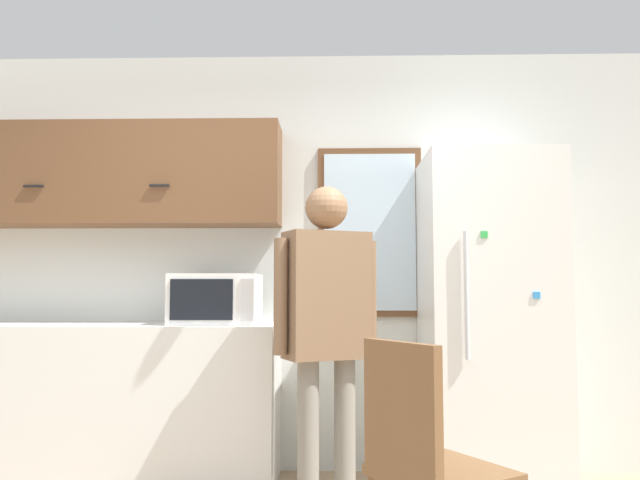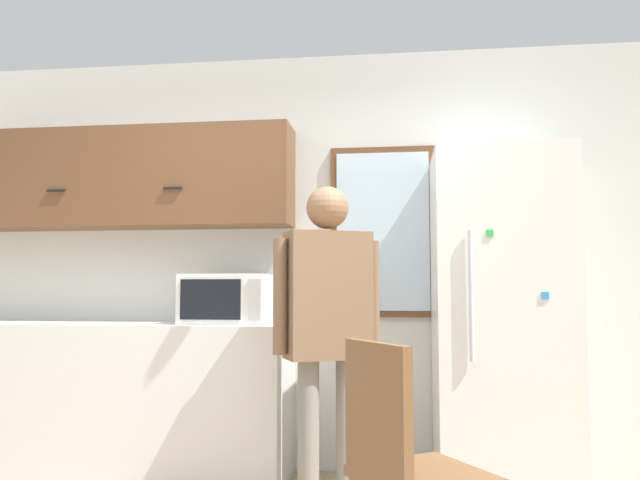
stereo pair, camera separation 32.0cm
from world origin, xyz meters
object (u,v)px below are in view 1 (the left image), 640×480
object	(u,v)px
refrigerator	(488,321)
microwave	(216,299)
person	(327,312)
chair	(425,456)

from	to	relation	value
refrigerator	microwave	bearing A→B (deg)	178.05
microwave	refrigerator	size ratio (longest dim) A/B	0.27
person	refrigerator	bearing A→B (deg)	0.11
person	microwave	bearing A→B (deg)	119.06
refrigerator	chair	size ratio (longest dim) A/B	2.02
refrigerator	chair	xyz separation A→B (m)	(-0.56, -1.30, -0.44)
microwave	person	world-z (taller)	person
microwave	chair	xyz separation A→B (m)	(1.05, -1.36, -0.56)
microwave	person	bearing A→B (deg)	-36.18
microwave	chair	world-z (taller)	microwave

